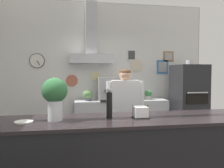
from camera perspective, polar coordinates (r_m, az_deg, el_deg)
back_wall_assembly at (r=5.02m, az=-1.90°, el=4.55°), size 4.66×2.94×3.07m
back_prep_counter at (r=4.95m, az=2.25°, el=-9.31°), size 1.99×0.55×0.90m
pizza_oven at (r=5.14m, az=18.90°, el=-4.61°), size 0.62×0.71×1.76m
shop_worker at (r=3.55m, az=3.35°, el=-7.89°), size 0.58×0.27×1.55m
espresso_machine at (r=4.78m, az=-0.92°, el=-1.27°), size 0.44×0.50×0.49m
potted_thyme at (r=5.02m, az=9.20°, el=-2.64°), size 0.16×0.16×0.20m
potted_sage at (r=4.74m, az=-6.14°, el=-2.78°), size 0.21×0.21×0.23m
basil_vase at (r=2.14m, az=-14.38°, el=-2.94°), size 0.24×0.24×0.40m
pepper_grinder at (r=2.19m, az=-0.69°, el=-4.90°), size 0.06×0.06×0.30m
condiment_plate at (r=2.18m, az=-21.53°, el=-8.94°), size 0.16×0.16×0.01m
napkin_holder at (r=2.25m, az=7.21°, el=-7.21°), size 0.16×0.15×0.13m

